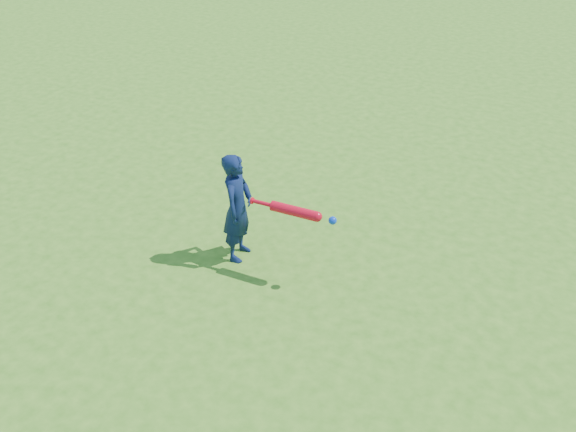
# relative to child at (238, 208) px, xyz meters

# --- Properties ---
(ground) EXTENTS (80.00, 80.00, 0.00)m
(ground) POSITION_rel_child_xyz_m (0.16, 0.55, -0.52)
(ground) COLOR #3C761C
(ground) RESTS_ON ground
(child) EXTENTS (0.30, 0.41, 1.04)m
(child) POSITION_rel_child_xyz_m (0.00, 0.00, 0.00)
(child) COLOR #0D1A40
(child) RESTS_ON ground
(bat_swing) EXTENTS (0.79, 0.09, 0.09)m
(bat_swing) POSITION_rel_child_xyz_m (0.62, -0.05, 0.15)
(bat_swing) COLOR red
(bat_swing) RESTS_ON ground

